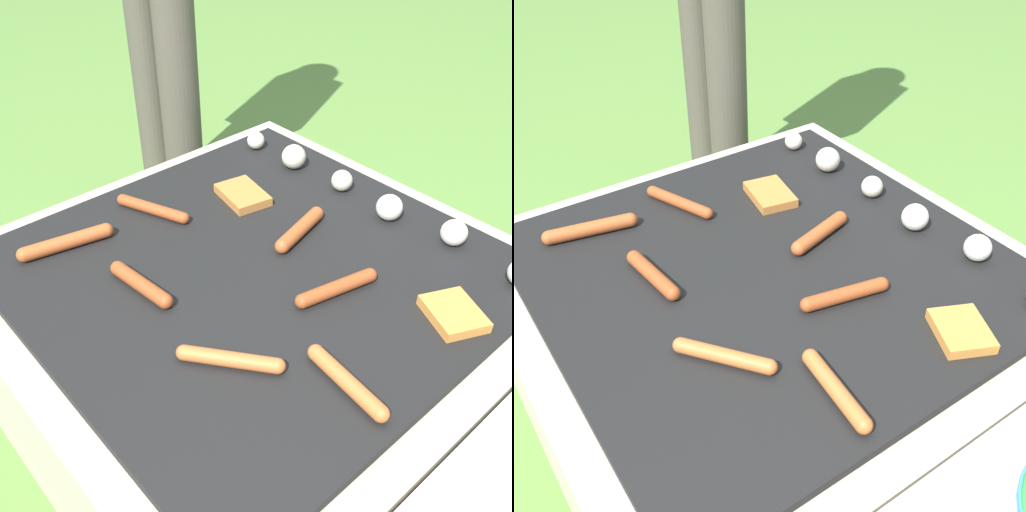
# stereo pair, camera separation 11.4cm
# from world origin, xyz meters

# --- Properties ---
(ground_plane) EXTENTS (14.00, 14.00, 0.00)m
(ground_plane) POSITION_xyz_m (0.00, 0.00, 0.00)
(ground_plane) COLOR #567F38
(grill) EXTENTS (0.96, 0.96, 0.39)m
(grill) POSITION_xyz_m (0.00, 0.00, 0.19)
(grill) COLOR #A89E8C
(grill) RESTS_ON ground_plane
(sausage_mid_right) EXTENTS (0.16, 0.04, 0.03)m
(sausage_mid_right) POSITION_xyz_m (-0.08, -0.21, 0.40)
(sausage_mid_right) COLOR #93421E
(sausage_mid_right) RESTS_ON grill
(sausage_back_center) EXTENTS (0.06, 0.16, 0.03)m
(sausage_back_center) POSITION_xyz_m (-0.01, 0.13, 0.40)
(sausage_back_center) COLOR #A34C23
(sausage_back_center) RESTS_ON grill
(sausage_back_left) EXTENTS (0.15, 0.12, 0.03)m
(sausage_back_left) POSITION_xyz_m (0.16, -0.20, 0.40)
(sausage_back_left) COLOR #B7602D
(sausage_back_left) RESTS_ON grill
(sausage_front_right) EXTENTS (0.06, 0.17, 0.03)m
(sausage_front_right) POSITION_xyz_m (0.16, 0.05, 0.40)
(sausage_front_right) COLOR #93421E
(sausage_front_right) RESTS_ON grill
(sausage_mid_left) EXTENTS (0.17, 0.08, 0.02)m
(sausage_mid_left) POSITION_xyz_m (-0.28, -0.05, 0.40)
(sausage_mid_left) COLOR #93421E
(sausage_mid_left) RESTS_ON grill
(sausage_front_center) EXTENTS (0.17, 0.04, 0.03)m
(sausage_front_center) POSITION_xyz_m (0.32, -0.10, 0.40)
(sausage_front_center) COLOR #B7602D
(sausage_front_center) RESTS_ON grill
(sausage_front_left) EXTENTS (0.06, 0.19, 0.03)m
(sausage_front_left) POSITION_xyz_m (-0.29, -0.25, 0.40)
(sausage_front_left) COLOR #A34C23
(sausage_front_left) RESTS_ON grill
(bread_slice_right) EXTENTS (0.13, 0.10, 0.02)m
(bread_slice_right) POSITION_xyz_m (-0.20, 0.14, 0.40)
(bread_slice_right) COLOR #B27033
(bread_slice_right) RESTS_ON grill
(bread_slice_center) EXTENTS (0.13, 0.12, 0.02)m
(bread_slice_center) POSITION_xyz_m (0.34, 0.15, 0.40)
(bread_slice_center) COLOR #D18438
(bread_slice_center) RESTS_ON grill
(mushroom_row) EXTENTS (0.77, 0.08, 0.06)m
(mushroom_row) POSITION_xyz_m (0.01, 0.32, 0.41)
(mushroom_row) COLOR beige
(mushroom_row) RESTS_ON grill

